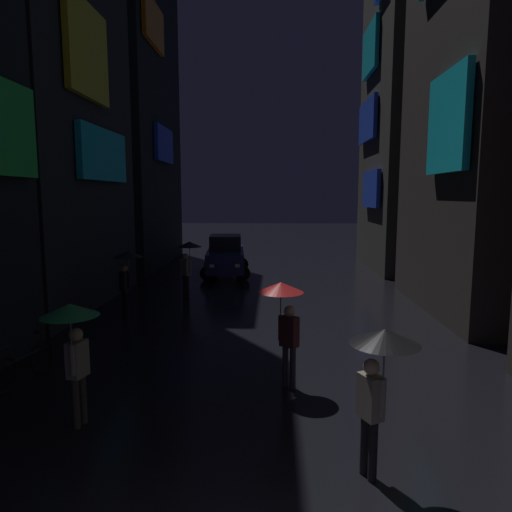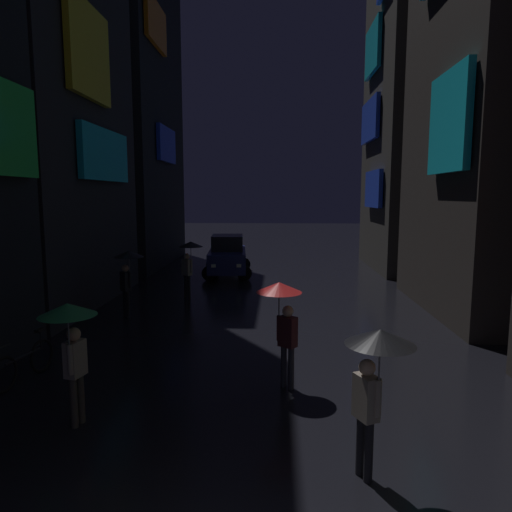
# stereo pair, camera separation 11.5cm
# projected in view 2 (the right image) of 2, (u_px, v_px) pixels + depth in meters

# --- Properties ---
(building_left_far) EXTENTS (4.25, 8.82, 17.34)m
(building_left_far) POSITION_uv_depth(u_px,v_px,m) (129.00, 104.00, 24.46)
(building_left_far) COLOR black
(building_left_far) RESTS_ON ground
(building_right_far) EXTENTS (4.25, 7.18, 17.53)m
(building_right_far) POSITION_uv_depth(u_px,v_px,m) (416.00, 96.00, 22.91)
(building_right_far) COLOR #33302D
(building_right_far) RESTS_ON ground
(pedestrian_foreground_right_black) EXTENTS (0.90, 0.90, 2.12)m
(pedestrian_foreground_right_black) POSITION_uv_depth(u_px,v_px,m) (375.00, 362.00, 5.86)
(pedestrian_foreground_right_black) COLOR black
(pedestrian_foreground_right_black) RESTS_ON ground
(pedestrian_foreground_left_red) EXTENTS (0.90, 0.90, 2.12)m
(pedestrian_foreground_left_red) POSITION_uv_depth(u_px,v_px,m) (282.00, 305.00, 8.91)
(pedestrian_foreground_left_red) COLOR #2D2D38
(pedestrian_foreground_left_red) RESTS_ON ground
(pedestrian_midstreet_left_black) EXTENTS (0.90, 0.90, 2.12)m
(pedestrian_midstreet_left_black) POSITION_uv_depth(u_px,v_px,m) (190.00, 254.00, 16.81)
(pedestrian_midstreet_left_black) COLOR black
(pedestrian_midstreet_left_black) RESTS_ON ground
(pedestrian_far_right_black) EXTENTS (0.90, 0.90, 2.12)m
(pedestrian_far_right_black) POSITION_uv_depth(u_px,v_px,m) (128.00, 265.00, 14.04)
(pedestrian_far_right_black) COLOR black
(pedestrian_far_right_black) RESTS_ON ground
(pedestrian_near_crossing_green) EXTENTS (0.90, 0.90, 2.12)m
(pedestrian_near_crossing_green) POSITION_uv_depth(u_px,v_px,m) (70.00, 330.00, 7.27)
(pedestrian_near_crossing_green) COLOR #38332D
(pedestrian_near_crossing_green) RESTS_ON ground
(bicycle_parked_at_storefront) EXTENTS (0.36, 1.81, 0.96)m
(bicycle_parked_at_storefront) POSITION_uv_depth(u_px,v_px,m) (24.00, 363.00, 9.34)
(bicycle_parked_at_storefront) COLOR black
(bicycle_parked_at_storefront) RESTS_ON ground
(car_distant) EXTENTS (2.49, 4.26, 1.92)m
(car_distant) POSITION_uv_depth(u_px,v_px,m) (227.00, 256.00, 21.77)
(car_distant) COLOR navy
(car_distant) RESTS_ON ground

